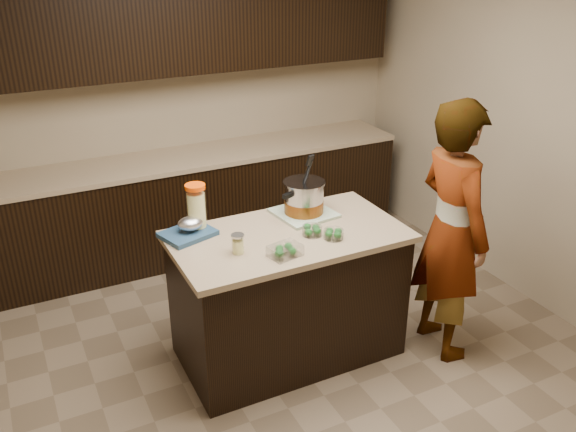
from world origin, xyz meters
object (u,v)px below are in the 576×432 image
lemonade_pitcher (197,210)px  person (451,231)px  stock_pot (304,199)px  island (288,295)px

lemonade_pitcher → person: size_ratio=0.18×
stock_pot → person: person is taller
island → lemonade_pitcher: 0.82m
island → lemonade_pitcher: bearing=149.5°
stock_pot → person: 0.97m
lemonade_pitcher → person: 1.63m
stock_pot → lemonade_pitcher: size_ratio=1.27×
island → stock_pot: bearing=43.1°
island → lemonade_pitcher: size_ratio=4.76×
stock_pot → lemonade_pitcher: bearing=153.0°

